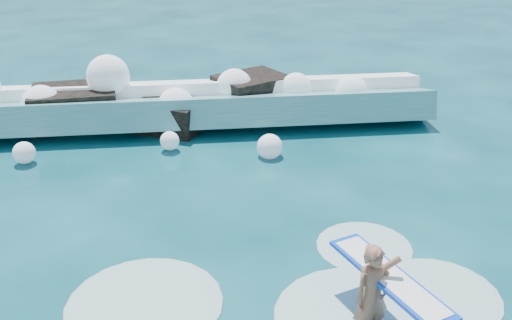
{
  "coord_description": "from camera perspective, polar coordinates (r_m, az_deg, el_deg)",
  "views": [
    {
      "loc": [
        0.12,
        -9.73,
        6.66
      ],
      "look_at": [
        1.5,
        2.0,
        1.2
      ],
      "focal_mm": 40.0,
      "sensor_mm": 36.0,
      "label": 1
    }
  ],
  "objects": [
    {
      "name": "surf_foam",
      "position": [
        10.55,
        5.93,
        -14.49
      ],
      "size": [
        9.34,
        5.52,
        0.15
      ],
      "color": "silver",
      "rests_on": "ground"
    },
    {
      "name": "surfer_with_board",
      "position": [
        9.88,
        11.91,
        -12.84
      ],
      "size": [
        1.48,
        3.04,
        1.92
      ],
      "color": "#905A43",
      "rests_on": "ground"
    },
    {
      "name": "wave_spray",
      "position": [
        18.44,
        -13.69,
        6.35
      ],
      "size": [
        14.63,
        4.42,
        2.26
      ],
      "color": "white",
      "rests_on": "ground"
    },
    {
      "name": "ground",
      "position": [
        11.79,
        -6.21,
        -9.75
      ],
      "size": [
        200.0,
        200.0,
        0.0
      ],
      "primitive_type": "plane",
      "color": "#07313E",
      "rests_on": "ground"
    },
    {
      "name": "rock_cluster",
      "position": [
        18.79,
        -9.72,
        5.25
      ],
      "size": [
        8.47,
        3.6,
        1.52
      ],
      "color": "black",
      "rests_on": "ground"
    },
    {
      "name": "breaking_wave",
      "position": [
        18.57,
        -11.17,
        5.11
      ],
      "size": [
        18.22,
        2.83,
        1.57
      ],
      "color": "teal",
      "rests_on": "ground"
    }
  ]
}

